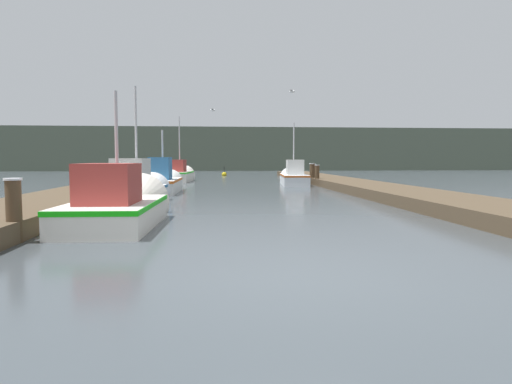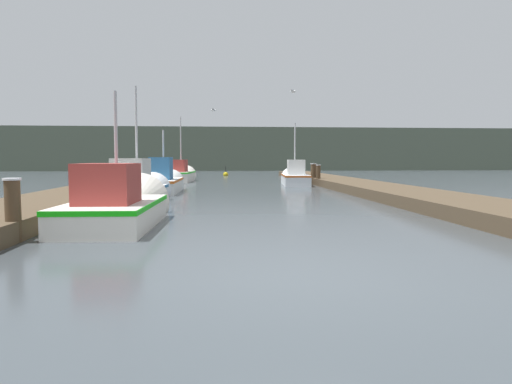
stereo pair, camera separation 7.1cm
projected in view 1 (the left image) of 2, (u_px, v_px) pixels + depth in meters
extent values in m
plane|color=#3D4449|center=(298.00, 277.00, 5.97)|extent=(200.00, 200.00, 0.00)
cube|color=#4C3D2B|center=(110.00, 188.00, 21.32)|extent=(2.68, 40.00, 0.40)
cube|color=#4C3D2B|center=(359.00, 186.00, 22.39)|extent=(2.68, 40.00, 0.40)
cube|color=#4C5647|center=(223.00, 150.00, 65.97)|extent=(120.00, 16.00, 5.62)
cube|color=silver|center=(115.00, 214.00, 10.30)|extent=(1.91, 3.88, 0.59)
cube|color=#14B311|center=(115.00, 204.00, 10.29)|extent=(1.94, 3.91, 0.10)
cone|color=silver|center=(137.00, 204.00, 12.68)|extent=(1.73, 1.02, 1.69)
cube|color=#99332D|center=(109.00, 183.00, 9.77)|extent=(1.18, 1.51, 0.86)
cylinder|color=#B2B2B7|center=(117.00, 146.00, 10.47)|extent=(0.08, 0.08, 2.51)
cube|color=silver|center=(135.00, 196.00, 15.31)|extent=(1.76, 4.24, 0.59)
cube|color=#27639A|center=(135.00, 189.00, 15.29)|extent=(1.79, 4.28, 0.10)
cone|color=silver|center=(150.00, 191.00, 17.85)|extent=(1.50, 1.02, 1.44)
cube|color=silver|center=(131.00, 173.00, 14.73)|extent=(1.10, 1.40, 0.97)
cylinder|color=#B2B2B7|center=(136.00, 137.00, 15.47)|extent=(0.08, 0.08, 3.41)
cube|color=silver|center=(162.00, 186.00, 20.78)|extent=(1.51, 4.24, 0.63)
cube|color=orange|center=(162.00, 180.00, 20.77)|extent=(1.54, 4.27, 0.10)
cone|color=silver|center=(169.00, 183.00, 23.37)|extent=(1.39, 1.00, 1.38)
cube|color=#2D6699|center=(160.00, 168.00, 20.20)|extent=(0.91, 1.42, 0.99)
cylinder|color=#B2B2B7|center=(163.00, 154.00, 21.00)|extent=(0.08, 0.08, 2.24)
cube|color=silver|center=(294.00, 180.00, 26.77)|extent=(1.78, 4.46, 0.64)
cube|color=#B65620|center=(294.00, 175.00, 26.75)|extent=(1.81, 4.49, 0.10)
cone|color=silver|center=(290.00, 178.00, 29.38)|extent=(1.41, 0.99, 1.34)
cube|color=silver|center=(295.00, 167.00, 26.18)|extent=(1.05, 1.47, 0.86)
cylinder|color=#B2B2B7|center=(294.00, 149.00, 26.97)|extent=(0.08, 0.08, 3.02)
cube|color=silver|center=(179.00, 177.00, 30.73)|extent=(1.79, 4.25, 0.69)
cube|color=green|center=(179.00, 172.00, 30.71)|extent=(1.82, 4.28, 0.10)
cone|color=silver|center=(184.00, 175.00, 33.28)|extent=(1.49, 1.05, 1.43)
cube|color=#99332D|center=(178.00, 166.00, 30.16)|extent=(1.05, 1.68, 0.80)
cylinder|color=#B2B2B7|center=(179.00, 144.00, 30.88)|extent=(0.08, 0.08, 3.70)
cylinder|color=#473523|center=(14.00, 212.00, 8.36)|extent=(0.28, 0.28, 1.15)
cylinder|color=silver|center=(13.00, 179.00, 8.32)|extent=(0.32, 0.32, 0.04)
cylinder|color=#473523|center=(317.00, 175.00, 26.26)|extent=(0.25, 0.25, 1.17)
cylinder|color=silver|center=(317.00, 165.00, 26.21)|extent=(0.29, 0.29, 0.04)
cylinder|color=#473523|center=(312.00, 174.00, 27.53)|extent=(0.32, 0.32, 1.22)
cylinder|color=silver|center=(312.00, 164.00, 27.49)|extent=(0.37, 0.37, 0.04)
sphere|color=gold|center=(224.00, 174.00, 41.23)|extent=(0.45, 0.45, 0.45)
cylinder|color=black|center=(224.00, 169.00, 41.19)|extent=(0.06, 0.06, 0.50)
ellipsoid|color=white|center=(213.00, 110.00, 23.19)|extent=(0.30, 0.18, 0.12)
cube|color=gray|center=(213.00, 110.00, 23.33)|extent=(0.15, 0.29, 0.07)
cube|color=gray|center=(212.00, 109.00, 23.05)|extent=(0.15, 0.29, 0.07)
ellipsoid|color=white|center=(292.00, 91.00, 21.49)|extent=(0.31, 0.23, 0.12)
cube|color=gray|center=(293.00, 91.00, 21.62)|extent=(0.21, 0.30, 0.07)
cube|color=gray|center=(292.00, 91.00, 21.36)|extent=(0.21, 0.30, 0.07)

